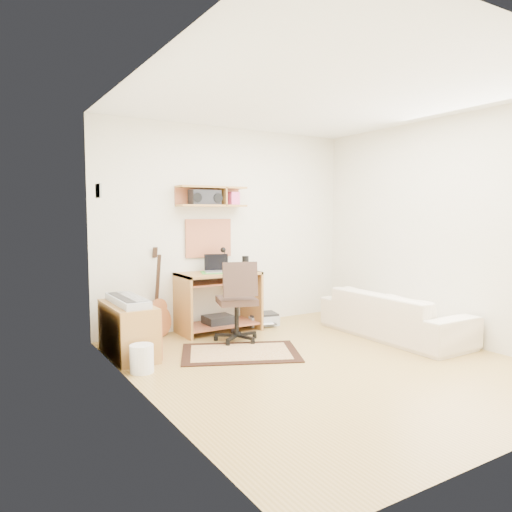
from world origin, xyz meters
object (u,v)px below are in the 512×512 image
desk (218,302)px  task_chair (237,301)px  cabinet (128,330)px  sofa (394,307)px  printer (262,318)px

desk → task_chair: size_ratio=1.04×
cabinet → sofa: sofa is taller
desk → printer: size_ratio=2.53×
sofa → cabinet: bearing=73.1°
desk → sofa: size_ratio=0.53×
desk → cabinet: 1.37m
cabinet → sofa: bearing=-16.9°
desk → printer: (0.67, 0.02, -0.29)m
desk → printer: 0.73m
sofa → desk: bearing=51.0°
desk → task_chair: task_chair is taller
task_chair → cabinet: bearing=-166.8°
printer → sofa: bearing=-41.3°
cabinet → printer: 2.02m
printer → cabinet: bearing=-154.0°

